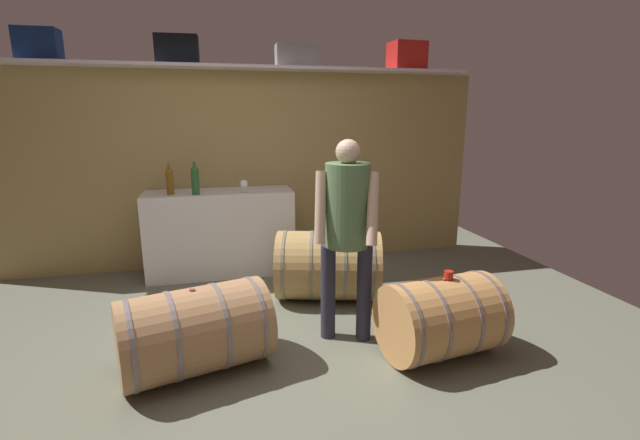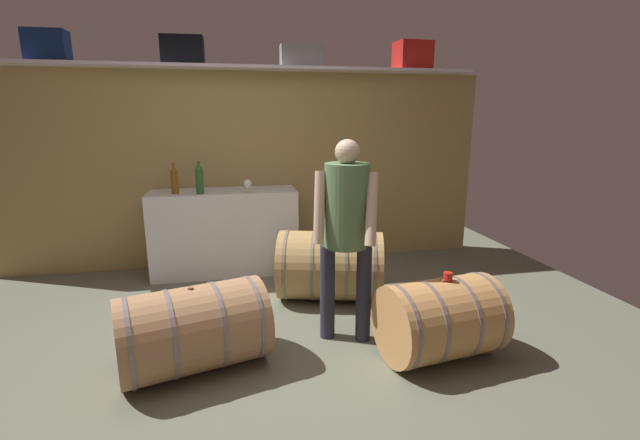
{
  "view_description": "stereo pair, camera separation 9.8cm",
  "coord_description": "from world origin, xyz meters",
  "px_view_note": "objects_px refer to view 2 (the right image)",
  "views": [
    {
      "loc": [
        -0.29,
        -2.82,
        1.68
      ],
      "look_at": [
        0.46,
        0.36,
        0.9
      ],
      "focal_mm": 24.59,
      "sensor_mm": 36.0,
      "label": 1
    },
    {
      "loc": [
        -0.2,
        -2.85,
        1.68
      ],
      "look_at": [
        0.46,
        0.36,
        0.9
      ],
      "focal_mm": 24.59,
      "sensor_mm": 36.0,
      "label": 2
    }
  ],
  "objects_px": {
    "wine_bottle_green": "(199,179)",
    "wine_barrel_near": "(440,319)",
    "toolcase_black": "(183,50)",
    "winemaker_pouring": "(346,221)",
    "wine_barrel_far": "(193,329)",
    "toolcase_navy": "(47,46)",
    "work_cabinet": "(225,232)",
    "toolcase_red": "(413,56)",
    "wine_barrel_flank": "(330,265)",
    "wine_glass": "(248,184)",
    "wine_bottle_amber": "(174,180)",
    "toolcase_grey": "(301,56)",
    "tasting_cup": "(448,276)"
  },
  "relations": [
    {
      "from": "wine_bottle_green",
      "to": "wine_barrel_near",
      "type": "height_order",
      "value": "wine_bottle_green"
    },
    {
      "from": "toolcase_black",
      "to": "winemaker_pouring",
      "type": "bearing_deg",
      "value": -54.37
    },
    {
      "from": "wine_barrel_far",
      "to": "wine_bottle_green",
      "type": "bearing_deg",
      "value": 75.15
    },
    {
      "from": "toolcase_navy",
      "to": "toolcase_black",
      "type": "relative_size",
      "value": 0.89
    },
    {
      "from": "work_cabinet",
      "to": "wine_bottle_green",
      "type": "xyz_separation_m",
      "value": [
        -0.22,
        -0.16,
        0.6
      ]
    },
    {
      "from": "toolcase_black",
      "to": "toolcase_red",
      "type": "height_order",
      "value": "toolcase_red"
    },
    {
      "from": "wine_barrel_near",
      "to": "wine_barrel_flank",
      "type": "relative_size",
      "value": 0.8
    },
    {
      "from": "work_cabinet",
      "to": "wine_glass",
      "type": "xyz_separation_m",
      "value": [
        0.26,
        -0.18,
        0.54
      ]
    },
    {
      "from": "wine_bottle_amber",
      "to": "wine_barrel_near",
      "type": "relative_size",
      "value": 0.36
    },
    {
      "from": "wine_barrel_near",
      "to": "toolcase_black",
      "type": "bearing_deg",
      "value": 120.19
    },
    {
      "from": "work_cabinet",
      "to": "wine_barrel_flank",
      "type": "bearing_deg",
      "value": -44.64
    },
    {
      "from": "wine_bottle_green",
      "to": "wine_barrel_flank",
      "type": "xyz_separation_m",
      "value": [
        1.18,
        -0.79,
        -0.73
      ]
    },
    {
      "from": "work_cabinet",
      "to": "wine_barrel_flank",
      "type": "xyz_separation_m",
      "value": [
        0.96,
        -0.95,
        -0.13
      ]
    },
    {
      "from": "wine_bottle_green",
      "to": "toolcase_black",
      "type": "bearing_deg",
      "value": 107.85
    },
    {
      "from": "toolcase_black",
      "to": "toolcase_grey",
      "type": "xyz_separation_m",
      "value": [
        1.21,
        0.0,
        -0.03
      ]
    },
    {
      "from": "wine_barrel_flank",
      "to": "wine_barrel_far",
      "type": "bearing_deg",
      "value": -124.62
    },
    {
      "from": "wine_bottle_green",
      "to": "toolcase_grey",
      "type": "bearing_deg",
      "value": 16.5
    },
    {
      "from": "toolcase_black",
      "to": "toolcase_red",
      "type": "relative_size",
      "value": 1.1
    },
    {
      "from": "toolcase_navy",
      "to": "wine_bottle_green",
      "type": "bearing_deg",
      "value": -12.27
    },
    {
      "from": "toolcase_grey",
      "to": "wine_glass",
      "type": "distance_m",
      "value": 1.49
    },
    {
      "from": "toolcase_navy",
      "to": "wine_glass",
      "type": "xyz_separation_m",
      "value": [
        1.83,
        -0.35,
        -1.33
      ]
    },
    {
      "from": "toolcase_black",
      "to": "tasting_cup",
      "type": "xyz_separation_m",
      "value": [
        1.85,
        -2.28,
        -1.72
      ]
    },
    {
      "from": "toolcase_navy",
      "to": "winemaker_pouring",
      "type": "xyz_separation_m",
      "value": [
        2.47,
        -1.89,
        -1.39
      ]
    },
    {
      "from": "wine_barrel_flank",
      "to": "winemaker_pouring",
      "type": "distance_m",
      "value": 0.98
    },
    {
      "from": "toolcase_black",
      "to": "toolcase_red",
      "type": "bearing_deg",
      "value": 2.63
    },
    {
      "from": "toolcase_red",
      "to": "wine_bottle_amber",
      "type": "xyz_separation_m",
      "value": [
        -2.62,
        -0.27,
        -1.29
      ]
    },
    {
      "from": "wine_barrel_near",
      "to": "tasting_cup",
      "type": "height_order",
      "value": "tasting_cup"
    },
    {
      "from": "wine_bottle_green",
      "to": "wine_barrel_flank",
      "type": "relative_size",
      "value": 0.3
    },
    {
      "from": "toolcase_red",
      "to": "wine_barrel_near",
      "type": "xyz_separation_m",
      "value": [
        -0.67,
        -2.28,
        -2.04
      ]
    },
    {
      "from": "wine_bottle_green",
      "to": "wine_barrel_flank",
      "type": "height_order",
      "value": "wine_bottle_green"
    },
    {
      "from": "toolcase_red",
      "to": "tasting_cup",
      "type": "distance_m",
      "value": 2.92
    },
    {
      "from": "toolcase_grey",
      "to": "toolcase_red",
      "type": "relative_size",
      "value": 1.16
    },
    {
      "from": "toolcase_black",
      "to": "wine_barrel_far",
      "type": "relative_size",
      "value": 0.39
    },
    {
      "from": "toolcase_grey",
      "to": "wine_barrel_flank",
      "type": "relative_size",
      "value": 0.4
    },
    {
      "from": "toolcase_navy",
      "to": "wine_barrel_far",
      "type": "xyz_separation_m",
      "value": [
        1.37,
        -2.08,
        -2.04
      ]
    },
    {
      "from": "wine_bottle_amber",
      "to": "wine_glass",
      "type": "relative_size",
      "value": 2.28
    },
    {
      "from": "toolcase_grey",
      "to": "work_cabinet",
      "type": "relative_size",
      "value": 0.28
    },
    {
      "from": "toolcase_black",
      "to": "wine_bottle_amber",
      "type": "bearing_deg",
      "value": -115.15
    },
    {
      "from": "toolcase_navy",
      "to": "winemaker_pouring",
      "type": "relative_size",
      "value": 0.24
    },
    {
      "from": "toolcase_grey",
      "to": "toolcase_red",
      "type": "distance_m",
      "value": 1.27
    },
    {
      "from": "toolcase_navy",
      "to": "toolcase_red",
      "type": "bearing_deg",
      "value": 1.38
    },
    {
      "from": "toolcase_black",
      "to": "wine_barrel_far",
      "type": "height_order",
      "value": "toolcase_black"
    },
    {
      "from": "toolcase_navy",
      "to": "wine_barrel_near",
      "type": "height_order",
      "value": "toolcase_navy"
    },
    {
      "from": "toolcase_navy",
      "to": "wine_barrel_near",
      "type": "relative_size",
      "value": 0.42
    },
    {
      "from": "wine_glass",
      "to": "wine_barrel_far",
      "type": "relative_size",
      "value": 0.13
    },
    {
      "from": "wine_bottle_amber",
      "to": "toolcase_navy",
      "type": "bearing_deg",
      "value": 166.12
    },
    {
      "from": "toolcase_black",
      "to": "wine_barrel_near",
      "type": "distance_m",
      "value": 3.55
    },
    {
      "from": "wine_bottle_amber",
      "to": "tasting_cup",
      "type": "bearing_deg",
      "value": -45.18
    },
    {
      "from": "toolcase_black",
      "to": "toolcase_navy",
      "type": "bearing_deg",
      "value": -177.37
    },
    {
      "from": "toolcase_red",
      "to": "tasting_cup",
      "type": "height_order",
      "value": "toolcase_red"
    }
  ]
}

